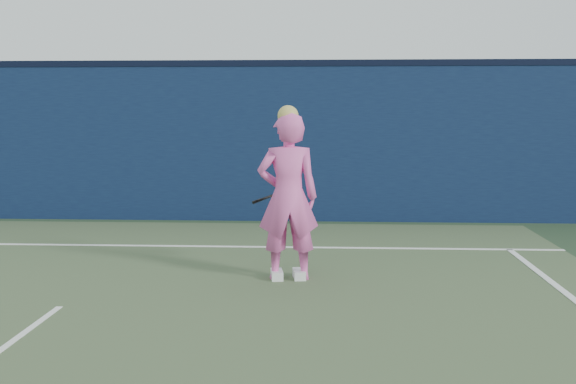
{
  "coord_description": "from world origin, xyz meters",
  "views": [
    {
      "loc": [
        2.45,
        -5.32,
        1.81
      ],
      "look_at": [
        2.03,
        2.25,
        0.94
      ],
      "focal_mm": 45.0,
      "sensor_mm": 36.0,
      "label": 1
    }
  ],
  "objects": [
    {
      "name": "backstop_wall",
      "position": [
        0.0,
        6.5,
        1.25
      ],
      "size": [
        24.0,
        0.4,
        2.5
      ],
      "primitive_type": "cube",
      "color": "#0D1939",
      "rests_on": "ground"
    },
    {
      "name": "racket",
      "position": [
        1.95,
        2.73,
        0.88
      ],
      "size": [
        0.49,
        0.29,
        0.28
      ],
      "rotation": [
        0.0,
        0.0,
        0.4
      ],
      "color": "black",
      "rests_on": "ground"
    },
    {
      "name": "ground",
      "position": [
        0.0,
        0.0,
        0.0
      ],
      "size": [
        80.0,
        80.0,
        0.0
      ],
      "primitive_type": "plane",
      "color": "#253C25",
      "rests_on": "ground"
    },
    {
      "name": "wall_cap",
      "position": [
        0.0,
        6.5,
        2.55
      ],
      "size": [
        24.0,
        0.42,
        0.1
      ],
      "primitive_type": "cube",
      "color": "black",
      "rests_on": "backstop_wall"
    },
    {
      "name": "player",
      "position": [
        2.03,
        2.25,
        0.89
      ],
      "size": [
        0.7,
        0.51,
        1.86
      ],
      "rotation": [
        0.0,
        0.0,
        3.28
      ],
      "color": "#F35EB6",
      "rests_on": "ground"
    }
  ]
}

